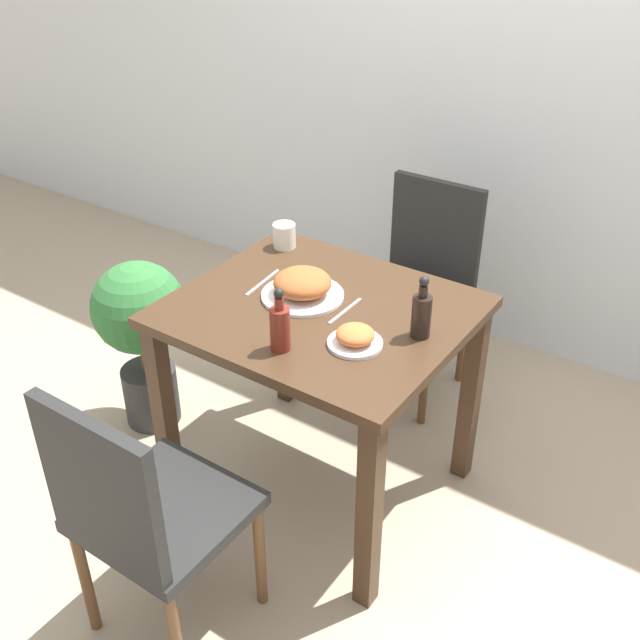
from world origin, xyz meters
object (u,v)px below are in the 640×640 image
(side_plate, at_px, (355,337))
(drink_cup, at_px, (284,236))
(food_plate, at_px, (302,286))
(sauce_bottle, at_px, (421,314))
(chair_near, at_px, (142,511))
(chair_far, at_px, (420,278))
(condiment_bottle, at_px, (280,326))
(potted_plant_left, at_px, (141,326))

(side_plate, distance_m, drink_cup, 0.70)
(food_plate, distance_m, sauce_bottle, 0.43)
(chair_near, xyz_separation_m, chair_far, (-0.00, 1.58, 0.00))
(side_plate, bearing_deg, chair_far, 104.97)
(side_plate, relative_size, condiment_bottle, 0.82)
(chair_far, xyz_separation_m, drink_cup, (-0.32, -0.50, 0.30))
(chair_far, height_order, sauce_bottle, sauce_bottle)
(potted_plant_left, bearing_deg, chair_far, 49.00)
(chair_near, height_order, sauce_bottle, sauce_bottle)
(sauce_bottle, height_order, potted_plant_left, sauce_bottle)
(food_plate, xyz_separation_m, sauce_bottle, (0.43, 0.01, 0.04))
(potted_plant_left, bearing_deg, drink_cup, 40.50)
(drink_cup, xyz_separation_m, potted_plant_left, (-0.43, -0.37, -0.36))
(chair_near, bearing_deg, condiment_bottle, -97.81)
(food_plate, xyz_separation_m, potted_plant_left, (-0.70, -0.10, -0.35))
(chair_near, distance_m, food_plate, 0.87)
(food_plate, bearing_deg, chair_far, 86.16)
(chair_far, xyz_separation_m, condiment_bottle, (0.07, -1.05, 0.33))
(sauce_bottle, bearing_deg, condiment_bottle, -136.02)
(chair_far, bearing_deg, condiment_bottle, -86.02)
(food_plate, xyz_separation_m, drink_cup, (-0.27, 0.27, 0.00))
(food_plate, bearing_deg, condiment_bottle, -66.42)
(condiment_bottle, bearing_deg, chair_near, -97.81)
(side_plate, distance_m, potted_plant_left, 1.05)
(chair_near, height_order, condiment_bottle, condiment_bottle)
(side_plate, bearing_deg, potted_plant_left, 177.45)
(drink_cup, relative_size, sauce_bottle, 0.45)
(food_plate, distance_m, side_plate, 0.33)
(food_plate, bearing_deg, potted_plant_left, -171.84)
(chair_near, xyz_separation_m, drink_cup, (-0.32, 1.08, 0.30))
(condiment_bottle, bearing_deg, potted_plant_left, 167.39)
(chair_near, xyz_separation_m, potted_plant_left, (-0.75, 0.72, -0.06))
(side_plate, bearing_deg, food_plate, 153.83)
(drink_cup, relative_size, potted_plant_left, 0.13)
(side_plate, xyz_separation_m, condiment_bottle, (-0.17, -0.14, 0.05))
(condiment_bottle, xyz_separation_m, potted_plant_left, (-0.82, 0.18, -0.39))
(food_plate, relative_size, potted_plant_left, 0.38)
(drink_cup, xyz_separation_m, condiment_bottle, (0.40, -0.55, 0.03))
(drink_cup, height_order, potted_plant_left, drink_cup)
(chair_far, xyz_separation_m, potted_plant_left, (-0.75, -0.86, -0.06))
(chair_near, distance_m, potted_plant_left, 1.04)
(potted_plant_left, bearing_deg, chair_near, -43.59)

